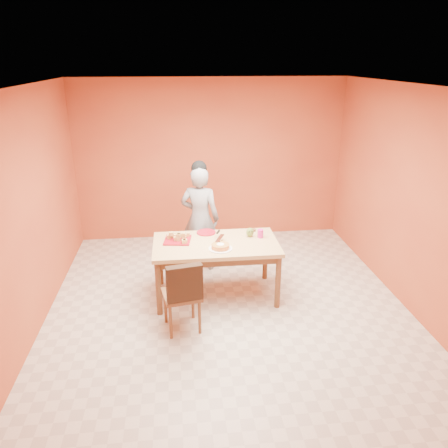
{
  "coord_description": "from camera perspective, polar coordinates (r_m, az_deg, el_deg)",
  "views": [
    {
      "loc": [
        -0.6,
        -4.74,
        2.99
      ],
      "look_at": [
        -0.02,
        0.3,
        1.04
      ],
      "focal_mm": 35.0,
      "sensor_mm": 36.0,
      "label": 1
    }
  ],
  "objects": [
    {
      "name": "cake_server",
      "position": [
        5.55,
        -0.56,
        -1.87
      ],
      "size": [
        0.15,
        0.28,
        0.01
      ],
      "primitive_type": "cube",
      "rotation": [
        0.0,
        0.0,
        -0.38
      ],
      "color": "white",
      "rests_on": "sponge_cake"
    },
    {
      "name": "dining_chair",
      "position": [
        5.05,
        -5.58,
        -9.02
      ],
      "size": [
        0.49,
        0.55,
        0.91
      ],
      "rotation": [
        0.0,
        0.0,
        0.19
      ],
      "color": "brown",
      "rests_on": "floor"
    },
    {
      "name": "wall_right",
      "position": [
        5.77,
        23.46,
        2.73
      ],
      "size": [
        0.0,
        5.0,
        5.0
      ],
      "primitive_type": "plane",
      "rotation": [
        1.57,
        0.0,
        -1.57
      ],
      "color": "#B8502A",
      "rests_on": "floor"
    },
    {
      "name": "white_cake_plate",
      "position": [
        5.41,
        -0.47,
        -3.24
      ],
      "size": [
        0.36,
        0.36,
        0.01
      ],
      "primitive_type": "cylinder",
      "rotation": [
        0.0,
        0.0,
        0.26
      ],
      "color": "white",
      "rests_on": "dining_table"
    },
    {
      "name": "pastry_pile",
      "position": [
        5.66,
        -6.11,
        -1.56
      ],
      "size": [
        0.3,
        0.3,
        0.1
      ],
      "primitive_type": null,
      "color": "#DFAF5F",
      "rests_on": "pastry_platter"
    },
    {
      "name": "ceiling",
      "position": [
        4.79,
        0.73,
        17.55
      ],
      "size": [
        5.0,
        5.0,
        0.0
      ],
      "primitive_type": "plane",
      "rotation": [
        3.14,
        0.0,
        0.0
      ],
      "color": "silver",
      "rests_on": "wall_back"
    },
    {
      "name": "sponge_cake",
      "position": [
        5.4,
        -0.47,
        -2.93
      ],
      "size": [
        0.27,
        0.27,
        0.05
      ],
      "primitive_type": "cylinder",
      "rotation": [
        0.0,
        0.0,
        -0.22
      ],
      "color": "orange",
      "rests_on": "white_cake_plate"
    },
    {
      "name": "magenta_glass",
      "position": [
        5.76,
        4.77,
        -1.24
      ],
      "size": [
        0.08,
        0.08,
        0.11
      ],
      "primitive_type": "cylinder",
      "rotation": [
        0.0,
        0.0,
        -0.09
      ],
      "color": "#CE1E85",
      "rests_on": "dining_table"
    },
    {
      "name": "pastry_platter",
      "position": [
        5.68,
        -6.08,
        -2.1
      ],
      "size": [
        0.37,
        0.37,
        0.02
      ],
      "primitive_type": "cube",
      "rotation": [
        0.0,
        0.0,
        -0.14
      ],
      "color": "maroon",
      "rests_on": "dining_table"
    },
    {
      "name": "person",
      "position": [
        6.38,
        -3.14,
        0.71
      ],
      "size": [
        0.65,
        0.52,
        1.56
      ],
      "primitive_type": "imported",
      "rotation": [
        0.0,
        0.0,
        2.86
      ],
      "color": "gray",
      "rests_on": "floor"
    },
    {
      "name": "wall_back",
      "position": [
        7.45,
        -1.73,
        8.29
      ],
      "size": [
        4.5,
        0.0,
        4.5
      ],
      "primitive_type": "plane",
      "rotation": [
        1.57,
        0.0,
        0.0
      ],
      "color": "#B8502A",
      "rests_on": "floor"
    },
    {
      "name": "egg_ornament",
      "position": [
        5.77,
        3.41,
        -1.09
      ],
      "size": [
        0.1,
        0.08,
        0.13
      ],
      "primitive_type": "ellipsoid",
      "rotation": [
        0.0,
        0.0,
        0.02
      ],
      "color": "olive",
      "rests_on": "dining_table"
    },
    {
      "name": "checker_tin",
      "position": [
        5.98,
        3.74,
        -0.78
      ],
      "size": [
        0.09,
        0.09,
        0.03
      ],
      "primitive_type": "cylinder",
      "rotation": [
        0.0,
        0.0,
        0.06
      ],
      "color": "#371F0F",
      "rests_on": "dining_table"
    },
    {
      "name": "wall_left",
      "position": [
        5.28,
        -24.34,
        1.02
      ],
      "size": [
        0.0,
        5.0,
        5.0
      ],
      "primitive_type": "plane",
      "rotation": [
        1.57,
        0.0,
        1.57
      ],
      "color": "#B8502A",
      "rests_on": "floor"
    },
    {
      "name": "floor",
      "position": [
        5.64,
        0.6,
        -11.0
      ],
      "size": [
        5.0,
        5.0,
        0.0
      ],
      "primitive_type": "plane",
      "color": "beige",
      "rests_on": "ground"
    },
    {
      "name": "dining_table",
      "position": [
        5.64,
        -1.06,
        -3.34
      ],
      "size": [
        1.6,
        0.9,
        0.76
      ],
      "color": "tan",
      "rests_on": "floor"
    },
    {
      "name": "red_dinner_plate",
      "position": [
        5.91,
        -2.34,
        -1.11
      ],
      "size": [
        0.3,
        0.3,
        0.02
      ],
      "primitive_type": "cylinder",
      "rotation": [
        0.0,
        0.0,
        0.17
      ],
      "color": "maroon",
      "rests_on": "dining_table"
    }
  ]
}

